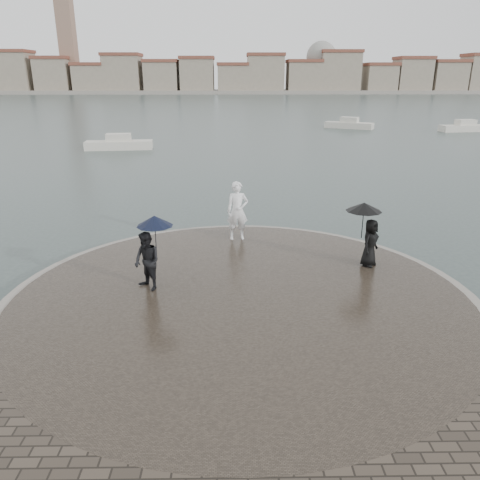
{
  "coord_description": "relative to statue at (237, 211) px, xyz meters",
  "views": [
    {
      "loc": [
        -0.19,
        -7.65,
        5.83
      ],
      "look_at": [
        0.0,
        4.8,
        1.45
      ],
      "focal_mm": 35.0,
      "sensor_mm": 36.0,
      "label": 1
    }
  ],
  "objects": [
    {
      "name": "boats",
      "position": [
        9.79,
        33.63,
        -1.01
      ],
      "size": [
        40.88,
        19.28,
        1.5
      ],
      "color": "beige",
      "rests_on": "ground"
    },
    {
      "name": "ground",
      "position": [
        0.04,
        -8.05,
        -1.39
      ],
      "size": [
        400.0,
        400.0,
        0.0
      ],
      "primitive_type": "plane",
      "color": "#2B3835",
      "rests_on": "ground"
    },
    {
      "name": "statue",
      "position": [
        0.0,
        0.0,
        0.0
      ],
      "size": [
        0.79,
        0.56,
        2.05
      ],
      "primitive_type": "imported",
      "rotation": [
        0.0,
        0.0,
        0.09
      ],
      "color": "white",
      "rests_on": "quay_tip"
    },
    {
      "name": "visitor_left",
      "position": [
        -2.39,
        -4.09,
        0.06
      ],
      "size": [
        1.22,
        1.07,
        2.04
      ],
      "color": "black",
      "rests_on": "quay_tip"
    },
    {
      "name": "kerb_ring",
      "position": [
        0.04,
        -4.55,
        -1.23
      ],
      "size": [
        12.5,
        12.5,
        0.32
      ],
      "primitive_type": "cylinder",
      "color": "gray",
      "rests_on": "ground"
    },
    {
      "name": "visitor_right",
      "position": [
        3.87,
        -2.5,
        0.12
      ],
      "size": [
        1.19,
        1.07,
        1.95
      ],
      "color": "black",
      "rests_on": "quay_tip"
    },
    {
      "name": "far_skyline",
      "position": [
        -6.25,
        152.65,
        4.22
      ],
      "size": [
        260.0,
        20.0,
        37.0
      ],
      "color": "gray",
      "rests_on": "ground"
    },
    {
      "name": "quay_tip",
      "position": [
        0.04,
        -4.55,
        -1.21
      ],
      "size": [
        11.9,
        11.9,
        0.36
      ],
      "primitive_type": "cylinder",
      "color": "#2D261E",
      "rests_on": "ground"
    }
  ]
}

